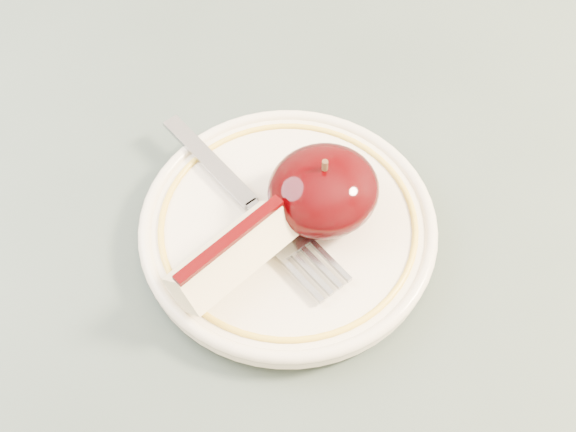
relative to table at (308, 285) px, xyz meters
name	(u,v)px	position (x,y,z in m)	size (l,w,h in m)	color
table	(308,285)	(0.00, 0.00, 0.00)	(0.90, 0.90, 0.75)	brown
plate	(288,227)	(-0.02, 0.00, 0.10)	(0.20, 0.20, 0.02)	#EAE4C5
apple_half	(323,190)	(0.01, 0.00, 0.13)	(0.07, 0.07, 0.05)	black
apple_wedge	(232,256)	(-0.07, -0.02, 0.12)	(0.09, 0.06, 0.04)	beige
fork	(252,205)	(-0.04, 0.02, 0.11)	(0.06, 0.18, 0.00)	#93969B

